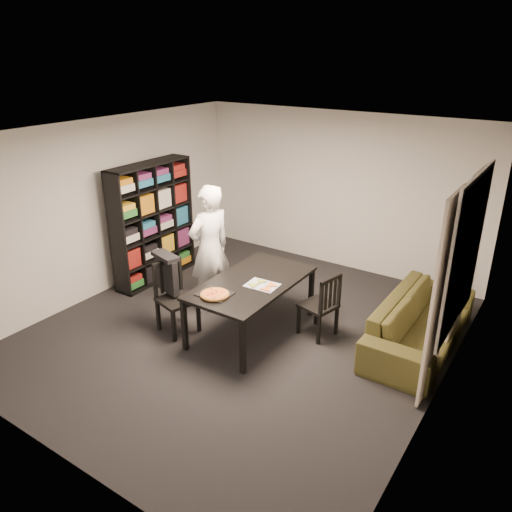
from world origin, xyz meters
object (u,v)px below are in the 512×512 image
Objects in this scene: chair_left at (173,291)px; pepperoni_pizza at (215,294)px; dining_table at (252,286)px; person at (210,249)px; bookshelf at (153,223)px; chair_right at (324,302)px; sofa at (421,322)px; baking_tray at (215,294)px.

pepperoni_pizza is (0.77, -0.08, 0.21)m from chair_left.
person is at bearing 165.51° from dining_table.
pepperoni_pizza is (0.72, -0.81, -0.16)m from person.
bookshelf is 5.43× the size of pepperoni_pizza.
chair_right is (3.08, -0.13, -0.45)m from bookshelf.
dining_table is 0.81× the size of sofa.
bookshelf is 1.08× the size of dining_table.
chair_left is 0.45× the size of sofa.
chair_right is 1.40m from baking_tray.
sofa is at bearing 5.38° from bookshelf.
bookshelf is at bearing 95.38° from sofa.
bookshelf reaches higher than chair_left.
bookshelf is 2.32m from dining_table.
pepperoni_pizza reaches higher than baking_tray.
pepperoni_pizza reaches higher than dining_table.
dining_table is at bearing 115.29° from sofa.
chair_right is at bearing 111.42° from person.
sofa is at bearing -47.97° from chair_left.
dining_table is at bearing 77.03° from pepperoni_pizza.
pepperoni_pizza is at bearing -52.08° from baking_tray.
chair_left is at bearing -48.71° from chair_right.
person is (0.05, 0.73, 0.37)m from chair_left.
chair_right reaches higher than dining_table.
bookshelf reaches higher than pepperoni_pizza.
baking_tray is at bearing -27.41° from bookshelf.
person reaches higher than baking_tray.
person is 1.10m from pepperoni_pizza.
person is at bearing 11.65° from chair_left.
bookshelf is at bearing 152.07° from pepperoni_pizza.
dining_table is at bearing 91.00° from person.
chair_left reaches higher than sofa.
bookshelf is 0.88× the size of sofa.
chair_left is 1.09× the size of chair_right.
chair_right is (1.74, 0.91, -0.05)m from chair_left.
chair_left is at bearing -37.70° from bookshelf.
baking_tray is at bearing 127.92° from pepperoni_pizza.
chair_right is 1.24m from sofa.
chair_right is 1.75m from person.
person is at bearing 104.00° from sofa.
sofa is (1.95, 0.92, -0.35)m from dining_table.
dining_table is 2.18m from sofa.
chair_right is at bearing -2.38° from bookshelf.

